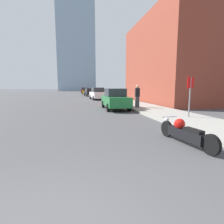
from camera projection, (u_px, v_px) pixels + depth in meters
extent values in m
cube|color=gray|center=(100.00, 95.00, 41.76)|extent=(3.13, 240.00, 0.15)
cube|color=brown|center=(181.00, 62.00, 20.58)|extent=(9.46, 13.56, 9.52)
cube|color=#8CA5BC|center=(75.00, 29.00, 92.99)|extent=(18.82, 18.82, 65.49)
cylinder|color=black|center=(167.00, 129.00, 6.30)|extent=(0.16, 0.57, 0.56)
cylinder|color=black|center=(211.00, 145.00, 4.54)|extent=(0.16, 0.57, 0.56)
cube|color=black|center=(185.00, 135.00, 5.42)|extent=(0.40, 1.44, 0.31)
sphere|color=red|center=(180.00, 124.00, 5.64)|extent=(0.34, 0.34, 0.34)
cube|color=black|center=(193.00, 130.00, 5.10)|extent=(0.29, 0.67, 0.10)
sphere|color=silver|center=(167.00, 119.00, 6.28)|extent=(0.16, 0.16, 0.16)
cylinder|color=silver|center=(169.00, 117.00, 6.14)|extent=(0.62, 0.11, 0.04)
cube|color=#1E6B33|center=(115.00, 101.00, 14.19)|extent=(1.75, 4.37, 0.76)
cube|color=#23282D|center=(115.00, 92.00, 14.09)|extent=(1.46, 2.11, 0.62)
cylinder|color=black|center=(103.00, 104.00, 15.40)|extent=(0.21, 0.61, 0.60)
cylinder|color=black|center=(121.00, 104.00, 15.69)|extent=(0.21, 0.61, 0.60)
cylinder|color=black|center=(108.00, 108.00, 12.78)|extent=(0.21, 0.61, 0.60)
cylinder|color=black|center=(129.00, 107.00, 13.08)|extent=(0.21, 0.61, 0.60)
cube|color=silver|center=(98.00, 95.00, 25.52)|extent=(2.06, 4.57, 0.78)
cube|color=#23282D|center=(98.00, 90.00, 25.42)|extent=(1.64, 2.24, 0.64)
cylinder|color=black|center=(91.00, 97.00, 26.67)|extent=(0.24, 0.67, 0.66)
cylinder|color=black|center=(101.00, 97.00, 27.12)|extent=(0.24, 0.67, 0.66)
cylinder|color=black|center=(94.00, 98.00, 24.03)|extent=(0.24, 0.67, 0.66)
cylinder|color=black|center=(105.00, 98.00, 24.48)|extent=(0.24, 0.67, 0.66)
cube|color=black|center=(90.00, 93.00, 35.97)|extent=(2.11, 4.67, 0.69)
cube|color=#23282D|center=(90.00, 90.00, 35.88)|extent=(1.63, 2.30, 0.60)
cylinder|color=black|center=(85.00, 94.00, 37.10)|extent=(0.26, 0.65, 0.63)
cylinder|color=black|center=(92.00, 94.00, 37.58)|extent=(0.26, 0.65, 0.63)
cylinder|color=black|center=(87.00, 95.00, 34.45)|extent=(0.26, 0.65, 0.63)
cylinder|color=black|center=(95.00, 95.00, 34.93)|extent=(0.26, 0.65, 0.63)
cube|color=gold|center=(86.00, 92.00, 46.04)|extent=(2.09, 4.02, 0.63)
cube|color=#23282D|center=(86.00, 89.00, 45.95)|extent=(1.69, 1.97, 0.70)
cylinder|color=black|center=(83.00, 93.00, 47.15)|extent=(0.24, 0.68, 0.66)
cylinder|color=black|center=(89.00, 93.00, 47.41)|extent=(0.24, 0.68, 0.66)
cylinder|color=black|center=(82.00, 93.00, 44.77)|extent=(0.24, 0.68, 0.66)
cylinder|color=black|center=(89.00, 93.00, 45.03)|extent=(0.24, 0.68, 0.66)
cube|color=red|center=(84.00, 91.00, 57.55)|extent=(2.15, 4.64, 0.73)
cube|color=#23282D|center=(84.00, 89.00, 57.46)|extent=(1.66, 2.29, 0.68)
cylinder|color=black|center=(82.00, 92.00, 58.89)|extent=(0.27, 0.73, 0.71)
cylinder|color=black|center=(87.00, 92.00, 59.06)|extent=(0.27, 0.73, 0.71)
cylinder|color=black|center=(81.00, 92.00, 56.15)|extent=(0.27, 0.73, 0.71)
cylinder|color=black|center=(86.00, 92.00, 56.32)|extent=(0.27, 0.73, 0.71)
cylinder|color=slate|center=(190.00, 97.00, 9.55)|extent=(0.07, 0.07, 2.17)
cube|color=red|center=(191.00, 83.00, 9.44)|extent=(0.57, 0.26, 0.60)
cube|color=#38383D|center=(137.00, 102.00, 14.25)|extent=(0.29, 0.20, 0.87)
cube|color=black|center=(137.00, 92.00, 14.14)|extent=(0.36, 0.20, 0.69)
sphere|color=tan|center=(138.00, 87.00, 14.08)|extent=(0.25, 0.25, 0.25)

